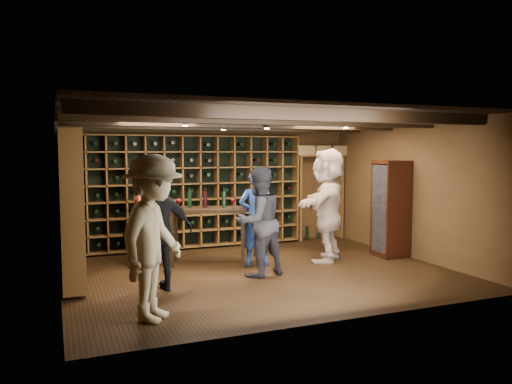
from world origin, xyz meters
name	(u,v)px	position (x,y,z in m)	size (l,w,h in m)	color
ground	(259,272)	(0.00, 0.00, 0.00)	(6.00, 6.00, 0.00)	black
room_shell	(258,122)	(0.00, 0.05, 2.42)	(6.00, 6.00, 6.00)	#4F361B
wine_rack_back	(190,191)	(-0.52, 2.33, 1.15)	(4.65, 0.30, 2.20)	brown
wine_rack_left	(69,203)	(-2.83, 0.82, 1.15)	(0.30, 2.65, 2.20)	brown
crate_shelf	(320,168)	(2.41, 2.32, 1.57)	(1.20, 0.32, 2.07)	brown
display_cabinet	(391,211)	(2.71, 0.20, 0.86)	(0.55, 0.50, 1.75)	black
man_blue_shirt	(257,218)	(0.14, 0.48, 0.82)	(0.60, 0.39, 1.64)	navy
man_grey_suit	(259,222)	(-0.10, -0.22, 0.86)	(0.83, 0.65, 1.71)	black
guest_red_floral	(146,214)	(-1.59, 1.21, 0.88)	(0.86, 0.56, 1.75)	maroon
guest_woman_black	(158,232)	(-1.72, -0.49, 0.84)	(0.98, 0.41, 1.67)	black
guest_khaki	(154,238)	(-2.00, -1.66, 0.96)	(1.24, 0.71, 1.92)	gray
guest_beige	(328,205)	(1.46, 0.34, 1.00)	(1.85, 0.59, 2.00)	tan
tasting_table	(208,215)	(-0.60, 0.85, 0.85)	(1.44, 1.07, 1.26)	black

